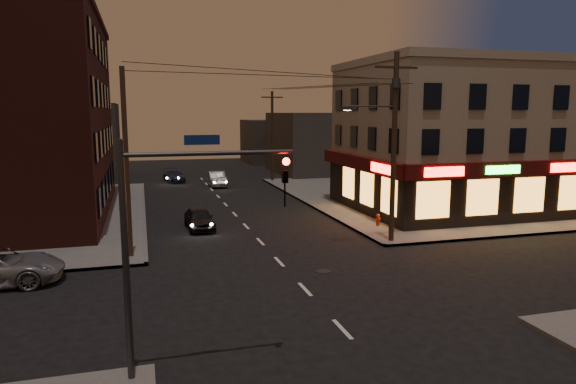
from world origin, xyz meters
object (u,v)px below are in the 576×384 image
object	(u,v)px
sedan_near	(199,218)
fire_hydrant	(378,219)
sedan_mid	(217,179)
sedan_far	(174,176)

from	to	relation	value
sedan_near	fire_hydrant	size ratio (longest dim) A/B	5.20
sedan_mid	sedan_far	xyz separation A→B (m)	(-3.78, 4.42, -0.09)
sedan_near	fire_hydrant	bearing A→B (deg)	-17.30
sedan_far	fire_hydrant	size ratio (longest dim) A/B	5.61
sedan_near	sedan_mid	bearing A→B (deg)	76.25
sedan_mid	sedan_far	bearing A→B (deg)	130.83
sedan_near	sedan_far	bearing A→B (deg)	88.01
sedan_mid	fire_hydrant	world-z (taller)	sedan_mid
fire_hydrant	sedan_far	bearing A→B (deg)	112.84
fire_hydrant	sedan_near	bearing A→B (deg)	164.96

